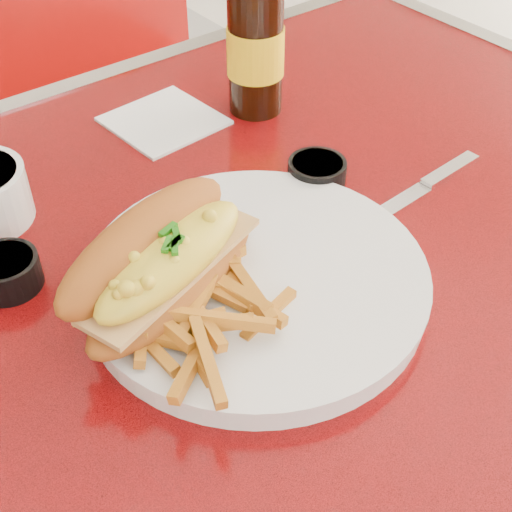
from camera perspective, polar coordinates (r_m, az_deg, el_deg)
diner_table at (r=0.77m, az=-3.06°, el=-10.19°), size 1.23×0.83×0.77m
dinner_plate at (r=0.62m, az=-0.00°, el=-1.92°), size 0.34×0.34×0.02m
mac_hoagie at (r=0.58m, az=-7.49°, el=-0.43°), size 0.21×0.15×0.09m
fries_pile at (r=0.57m, az=-4.54°, el=-4.16°), size 0.14×0.14×0.04m
fork at (r=0.63m, az=5.37°, el=-0.18°), size 0.08×0.11×0.00m
sauce_cup_left at (r=0.66m, az=-19.36°, el=-1.13°), size 0.06×0.06×0.03m
sauce_cup_right at (r=0.75m, az=4.89°, el=6.63°), size 0.07×0.07×0.03m
beer_bottle at (r=0.84m, az=-0.04°, el=17.56°), size 0.08×0.08×0.26m
knife at (r=0.76m, az=12.89°, el=5.15°), size 0.23×0.03×0.01m
paper_napkin at (r=0.87m, az=-7.39°, el=10.68°), size 0.13×0.13×0.00m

